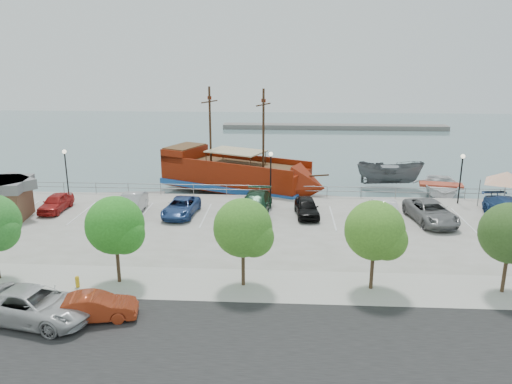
{
  "coord_description": "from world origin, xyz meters",
  "views": [
    {
      "loc": [
        1.19,
        -35.14,
        12.53
      ],
      "look_at": [
        -1.0,
        2.0,
        2.0
      ],
      "focal_mm": 35.0,
      "sensor_mm": 36.0,
      "label": 1
    }
  ],
  "objects": [
    {
      "name": "ground",
      "position": [
        0.0,
        0.0,
        -1.0
      ],
      "size": [
        160.0,
        160.0,
        0.0
      ],
      "primitive_type": "plane",
      "color": "slate"
    },
    {
      "name": "street",
      "position": [
        0.0,
        -16.0,
        0.01
      ],
      "size": [
        100.0,
        8.0,
        0.04
      ],
      "primitive_type": "cube",
      "color": "black",
      "rests_on": "land_slab"
    },
    {
      "name": "sidewalk",
      "position": [
        0.0,
        -10.0,
        0.01
      ],
      "size": [
        100.0,
        4.0,
        0.05
      ],
      "primitive_type": "cube",
      "color": "#B0ABA3",
      "rests_on": "land_slab"
    },
    {
      "name": "seawall_railing",
      "position": [
        0.0,
        7.8,
        0.53
      ],
      "size": [
        50.0,
        0.06,
        1.0
      ],
      "color": "gray",
      "rests_on": "land_slab"
    },
    {
      "name": "far_shore",
      "position": [
        10.0,
        55.0,
        -0.6
      ],
      "size": [
        40.0,
        3.0,
        0.8
      ],
      "primitive_type": "cube",
      "color": "slate",
      "rests_on": "ground"
    },
    {
      "name": "pirate_ship",
      "position": [
        -2.58,
        11.48,
        0.8
      ],
      "size": [
        17.1,
        11.13,
        10.73
      ],
      "rotation": [
        0.0,
        0.0,
        -0.43
      ],
      "color": "maroon",
      "rests_on": "ground"
    },
    {
      "name": "patrol_boat",
      "position": [
        11.9,
        14.94,
        0.28
      ],
      "size": [
        6.87,
        3.35,
        2.55
      ],
      "primitive_type": "imported",
      "rotation": [
        0.0,
        0.0,
        1.44
      ],
      "color": "#58595C",
      "rests_on": "ground"
    },
    {
      "name": "speedboat",
      "position": [
        16.3,
        12.32,
        -0.27
      ],
      "size": [
        6.36,
        7.93,
        1.46
      ],
      "primitive_type": "imported",
      "rotation": [
        0.0,
        0.0,
        -0.2
      ],
      "color": "white",
      "rests_on": "ground"
    },
    {
      "name": "dock_west",
      "position": [
        -14.03,
        9.2,
        -0.78
      ],
      "size": [
        7.84,
        3.14,
        0.44
      ],
      "primitive_type": "cube",
      "rotation": [
        0.0,
        0.0,
        0.13
      ],
      "color": "slate",
      "rests_on": "ground"
    },
    {
      "name": "dock_mid",
      "position": [
        6.79,
        9.2,
        -0.82
      ],
      "size": [
        6.57,
        3.62,
        0.36
      ],
      "primitive_type": "cube",
      "rotation": [
        0.0,
        0.0,
        -0.3
      ],
      "color": "#66645E",
      "rests_on": "ground"
    },
    {
      "name": "dock_east",
      "position": [
        14.66,
        9.2,
        -0.8
      ],
      "size": [
        6.97,
        2.08,
        0.4
      ],
      "primitive_type": "cube",
      "rotation": [
        0.0,
        0.0,
        -0.01
      ],
      "color": "gray",
      "rests_on": "ground"
    },
    {
      "name": "shed",
      "position": [
        -20.37,
        0.33,
        1.66
      ],
      "size": [
        4.28,
        4.28,
        3.12
      ],
      "rotation": [
        0.0,
        0.0,
        0.14
      ],
      "color": "brown",
      "rests_on": "land_slab"
    },
    {
      "name": "canopy_tent",
      "position": [
        19.16,
        5.09,
        3.15
      ],
      "size": [
        5.63,
        5.63,
        3.62
      ],
      "rotation": [
        0.0,
        0.0,
        0.37
      ],
      "color": "slate",
      "rests_on": "land_slab"
    },
    {
      "name": "street_van",
      "position": [
        -10.69,
        -14.32,
        0.82
      ],
      "size": [
        6.29,
        3.81,
        1.63
      ],
      "primitive_type": "imported",
      "rotation": [
        0.0,
        0.0,
        1.37
      ],
      "color": "#BABABB",
      "rests_on": "street"
    },
    {
      "name": "street_sedan",
      "position": [
        -7.84,
        -14.06,
        0.66
      ],
      "size": [
        4.23,
        2.14,
        1.33
      ],
      "primitive_type": "imported",
      "rotation": [
        0.0,
        0.0,
        1.76
      ],
      "color": "#993015",
      "rests_on": "street"
    },
    {
      "name": "fire_hydrant",
      "position": [
        -10.07,
        -10.8,
        0.38
      ],
      "size": [
        0.24,
        0.24,
        0.69
      ],
      "rotation": [
        0.0,
        0.0,
        0.25
      ],
      "color": "gold",
      "rests_on": "sidewalk"
    },
    {
      "name": "lamp_post_left",
      "position": [
        -18.0,
        6.5,
        2.94
      ],
      "size": [
        0.36,
        0.36,
        4.28
      ],
      "color": "black",
      "rests_on": "land_slab"
    },
    {
      "name": "lamp_post_mid",
      "position": [
        0.0,
        6.5,
        2.94
      ],
      "size": [
        0.36,
        0.36,
        4.28
      ],
      "color": "black",
      "rests_on": "land_slab"
    },
    {
      "name": "lamp_post_right",
      "position": [
        16.0,
        6.5,
        2.94
      ],
      "size": [
        0.36,
        0.36,
        4.28
      ],
      "color": "black",
      "rests_on": "land_slab"
    },
    {
      "name": "tree_c",
      "position": [
        -7.85,
        -10.07,
        3.3
      ],
      "size": [
        3.3,
        3.2,
        5.0
      ],
      "color": "#473321",
      "rests_on": "sidewalk"
    },
    {
      "name": "tree_d",
      "position": [
        -0.85,
        -10.07,
        3.3
      ],
      "size": [
        3.3,
        3.2,
        5.0
      ],
      "color": "#473321",
      "rests_on": "sidewalk"
    },
    {
      "name": "tree_e",
      "position": [
        6.15,
        -10.07,
        3.3
      ],
      "size": [
        3.3,
        3.2,
        5.0
      ],
      "color": "#473321",
      "rests_on": "sidewalk"
    },
    {
      "name": "parked_car_a",
      "position": [
        -17.31,
        2.5,
        0.7
      ],
      "size": [
        1.7,
        4.11,
        1.39
      ],
      "primitive_type": "imported",
      "rotation": [
        0.0,
        0.0,
        -0.01
      ],
      "color": "#A91C19",
      "rests_on": "land_slab"
    },
    {
      "name": "parked_car_b",
      "position": [
        -10.97,
        2.27,
        0.77
      ],
      "size": [
        1.83,
        4.76,
        1.55
      ],
      "primitive_type": "imported",
      "rotation": [
        0.0,
        0.0,
        0.04
      ],
      "color": "#A1A1A1",
      "rests_on": "land_slab"
    },
    {
      "name": "parked_car_c",
      "position": [
        -6.93,
        1.98,
        0.67
      ],
      "size": [
        2.62,
        5.01,
        1.35
      ],
      "primitive_type": "imported",
      "rotation": [
        0.0,
        0.0,
        -0.08
      ],
      "color": "navy",
      "rests_on": "land_slab"
    },
    {
      "name": "parked_car_d",
      "position": [
        -1.1,
        2.68,
        0.81
      ],
      "size": [
        2.76,
        5.79,
        1.63
      ],
      "primitive_type": "imported",
      "rotation": [
        0.0,
        0.0,
        -0.09
      ],
      "color": "#133520",
      "rests_on": "land_slab"
    },
    {
      "name": "parked_car_e",
      "position": [
        2.97,
        2.34,
        0.72
      ],
      "size": [
        2.07,
        4.37,
        1.44
      ],
      "primitive_type": "imported",
      "rotation": [
        0.0,
        0.0,
        0.09
      ],
      "color": "black",
      "rests_on": "land_slab"
    },
    {
      "name": "parked_car_f",
      "position": [
        8.88,
        1.27,
        0.78
      ],
      "size": [
        1.83,
        4.8,
        1.56
      ],
      "primitive_type": "imported",
      "rotation": [
        0.0,
        0.0,
        0.04
      ],
      "color": "white",
      "rests_on": "land_slab"
    },
    {
      "name": "parked_car_g",
      "position": [
        12.32,
        1.5,
        0.79
      ],
      "size": [
        3.45,
        6.03,
        1.59
      ],
      "primitive_type": "imported",
      "rotation": [
        0.0,
        0.0,
        0.15
      ],
      "color": "slate",
      "rests_on": "land_slab"
    },
    {
      "name": "parked_car_h",
      "position": [
        18.49,
        2.22,
        0.81
      ],
      "size": [
        2.88,
        5.82,
        1.63
      ],
      "primitive_type": "imported",
      "rotation": [
        0.0,
        0.0,
        0.11
      ],
      "color": "navy",
      "rests_on": "land_slab"
    }
  ]
}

